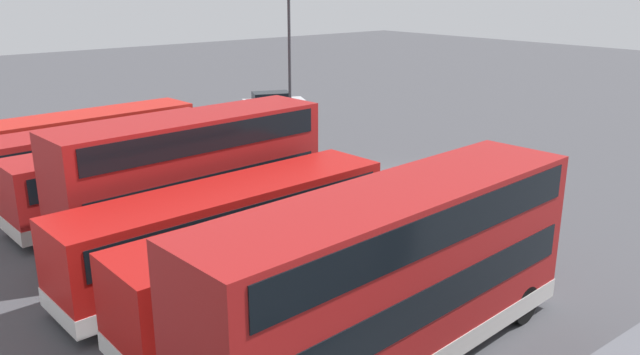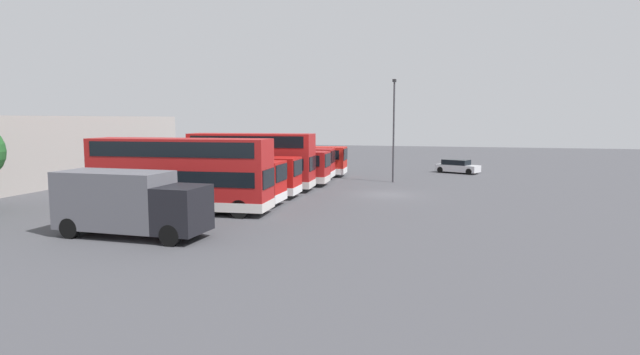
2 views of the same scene
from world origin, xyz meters
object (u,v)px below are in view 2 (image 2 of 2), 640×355
object	(u,v)px
bus_single_deck_seventh	(290,160)
car_hatchback_silver	(457,166)
bus_single_deck_third	(225,174)
lamp_post_tall	(394,123)
bus_double_decker_fourth	(251,160)
bus_single_deck_fifth	(266,166)
bus_single_deck_second	(206,180)
bus_single_deck_sixth	(275,162)
bus_double_decker_near_end	(180,173)
box_truck_blue	(129,202)

from	to	relation	value
bus_single_deck_seventh	car_hatchback_silver	bearing A→B (deg)	-67.83
bus_single_deck_seventh	car_hatchback_silver	distance (m)	17.73
bus_single_deck_third	lamp_post_tall	distance (m)	16.44
bus_double_decker_fourth	lamp_post_tall	distance (m)	13.47
bus_single_deck_fifth	car_hatchback_silver	world-z (taller)	bus_single_deck_fifth
bus_single_deck_third	lamp_post_tall	world-z (taller)	lamp_post_tall
bus_single_deck_second	bus_single_deck_sixth	xyz separation A→B (m)	(14.53, 0.10, 0.00)
car_hatchback_silver	lamp_post_tall	world-z (taller)	lamp_post_tall
bus_single_deck_fifth	lamp_post_tall	world-z (taller)	lamp_post_tall
bus_double_decker_fourth	car_hatchback_silver	distance (m)	23.91
bus_double_decker_near_end	bus_single_deck_fifth	distance (m)	14.06
bus_double_decker_fourth	bus_single_deck_third	bearing A→B (deg)	169.24
bus_single_deck_second	lamp_post_tall	world-z (taller)	lamp_post_tall
bus_single_deck_seventh	lamp_post_tall	bearing A→B (deg)	-105.07
bus_single_deck_seventh	bus_single_deck_second	bearing A→B (deg)	178.98
bus_single_deck_second	bus_double_decker_fourth	distance (m)	7.06
bus_single_deck_second	bus_double_decker_fourth	bearing A→B (deg)	-4.20
box_truck_blue	bus_single_deck_sixth	bearing A→B (deg)	2.64
bus_single_deck_second	bus_double_decker_near_end	bearing A→B (deg)	-178.55
bus_single_deck_sixth	box_truck_blue	bearing A→B (deg)	-177.36
bus_double_decker_fourth	bus_single_deck_fifth	bearing A→B (deg)	1.24
bus_single_deck_fifth	lamp_post_tall	distance (m)	12.02
bus_double_decker_near_end	bus_double_decker_fourth	size ratio (longest dim) A/B	1.11
bus_single_deck_second	bus_single_deck_third	xyz separation A→B (m)	(3.44, 0.16, 0.00)
bus_single_deck_fifth	bus_single_deck_sixth	size ratio (longest dim) A/B	0.98
bus_single_deck_fifth	bus_single_deck_sixth	xyz separation A→B (m)	(3.97, 0.53, 0.00)
bus_double_decker_fourth	bus_single_deck_sixth	world-z (taller)	bus_double_decker_fourth
bus_single_deck_third	bus_double_decker_fourth	world-z (taller)	bus_double_decker_fourth
box_truck_blue	car_hatchback_silver	bearing A→B (deg)	-24.43
car_hatchback_silver	bus_single_deck_second	bearing A→B (deg)	145.70
bus_single_deck_fifth	box_truck_blue	world-z (taller)	box_truck_blue
bus_double_decker_near_end	lamp_post_tall	distance (m)	21.60
bus_double_decker_near_end	box_truck_blue	size ratio (longest dim) A/B	1.51
bus_single_deck_fifth	car_hatchback_silver	size ratio (longest dim) A/B	2.34
lamp_post_tall	bus_single_deck_fifth	bearing A→B (deg)	112.53
bus_single_deck_fifth	bus_single_deck_sixth	bearing A→B (deg)	7.67
bus_double_decker_fourth	box_truck_blue	size ratio (longest dim) A/B	1.35
bus_double_decker_near_end	lamp_post_tall	bearing A→B (deg)	-30.67
bus_single_deck_third	car_hatchback_silver	size ratio (longest dim) A/B	2.39
bus_double_decker_near_end	box_truck_blue	distance (m)	6.65
bus_single_deck_seventh	box_truck_blue	distance (m)	27.84
bus_double_decker_near_end	bus_single_deck_seventh	xyz separation A→B (m)	(21.29, -0.23, -0.83)
bus_double_decker_near_end	bus_single_deck_second	bearing A→B (deg)	1.45
bus_single_deck_seventh	car_hatchback_silver	world-z (taller)	bus_single_deck_seventh
car_hatchback_silver	bus_double_decker_near_end	bearing A→B (deg)	149.28
bus_single_deck_fifth	bus_single_deck_seventh	xyz separation A→B (m)	(7.26, 0.12, 0.00)
bus_double_decker_near_end	car_hatchback_silver	world-z (taller)	bus_double_decker_near_end
bus_single_deck_fifth	car_hatchback_silver	bearing A→B (deg)	-49.41
bus_double_decker_near_end	lamp_post_tall	size ratio (longest dim) A/B	1.24
box_truck_blue	bus_double_decker_near_end	bearing A→B (deg)	8.22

